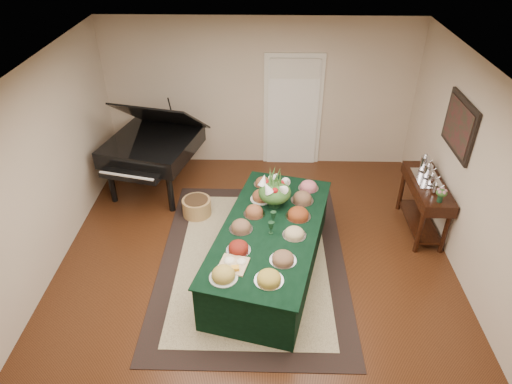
{
  "coord_description": "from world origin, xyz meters",
  "views": [
    {
      "loc": [
        0.12,
        -4.73,
        4.4
      ],
      "look_at": [
        0.0,
        0.3,
        1.05
      ],
      "focal_mm": 32.0,
      "sensor_mm": 36.0,
      "label": 1
    }
  ],
  "objects_px": {
    "buffet_table": "(270,249)",
    "grand_piano": "(153,146)",
    "floral_centerpiece": "(275,189)",
    "mahogany_sideboard": "(426,193)"
  },
  "relations": [
    {
      "from": "grand_piano",
      "to": "mahogany_sideboard",
      "type": "xyz_separation_m",
      "value": [
        4.26,
        -1.06,
        -0.18
      ]
    },
    {
      "from": "grand_piano",
      "to": "mahogany_sideboard",
      "type": "relative_size",
      "value": 1.48
    },
    {
      "from": "buffet_table",
      "to": "floral_centerpiece",
      "type": "height_order",
      "value": "floral_centerpiece"
    },
    {
      "from": "mahogany_sideboard",
      "to": "grand_piano",
      "type": "bearing_deg",
      "value": 166.0
    },
    {
      "from": "mahogany_sideboard",
      "to": "buffet_table",
      "type": "bearing_deg",
      "value": -157.52
    },
    {
      "from": "buffet_table",
      "to": "grand_piano",
      "type": "bearing_deg",
      "value": 134.33
    },
    {
      "from": "buffet_table",
      "to": "mahogany_sideboard",
      "type": "relative_size",
      "value": 2.26
    },
    {
      "from": "buffet_table",
      "to": "grand_piano",
      "type": "xyz_separation_m",
      "value": [
        -1.97,
        2.01,
        0.47
      ]
    },
    {
      "from": "floral_centerpiece",
      "to": "grand_piano",
      "type": "height_order",
      "value": "grand_piano"
    },
    {
      "from": "buffet_table",
      "to": "mahogany_sideboard",
      "type": "height_order",
      "value": "mahogany_sideboard"
    }
  ]
}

